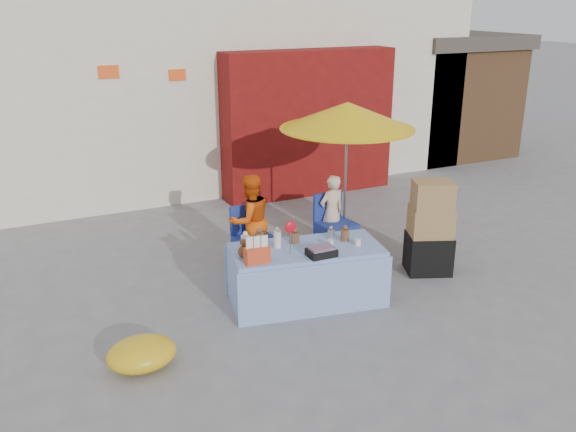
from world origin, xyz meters
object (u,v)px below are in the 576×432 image
chair_left (254,250)px  vendor_beige (332,213)px  vendor_orange (250,220)px  box_stack (430,231)px  chair_right (336,235)px  umbrella (347,116)px  market_table (306,274)px

chair_left → vendor_beige: vendor_beige is taller
vendor_orange → box_stack: bearing=140.7°
vendor_orange → vendor_beige: size_ratio=1.14×
chair_right → box_stack: 1.39m
chair_right → vendor_beige: 0.33m
chair_right → box_stack: bearing=-62.4°
vendor_beige → umbrella: 1.38m
box_stack → vendor_beige: bearing=122.7°
vendor_orange → vendor_beige: bearing=171.7°
market_table → umbrella: 2.51m
market_table → box_stack: box_stack is taller
chair_left → vendor_orange: bearing=80.7°
vendor_beige → market_table: bearing=42.1°
market_table → vendor_beige: (1.07, 1.29, 0.20)m
chair_right → vendor_orange: 1.31m
chair_left → chair_right: same height
market_table → box_stack: bearing=12.1°
vendor_orange → vendor_beige: (1.25, 0.00, -0.08)m
vendor_beige → vendor_orange: bearing=-8.3°
vendor_orange → box_stack: vendor_orange is taller
vendor_orange → vendor_beige: vendor_orange is taller
chair_left → chair_right: bearing=-8.3°
vendor_orange → box_stack: (2.04, -1.23, -0.06)m
market_table → vendor_beige: size_ratio=1.74×
chair_right → chair_left: bearing=171.7°
market_table → vendor_orange: 1.33m
chair_right → umbrella: bearing=35.0°
market_table → vendor_orange: bearing=108.1°
market_table → umbrella: (1.37, 1.44, 1.53)m
chair_left → box_stack: box_stack is taller
vendor_orange → umbrella: umbrella is taller
market_table → box_stack: (1.85, 0.07, 0.22)m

